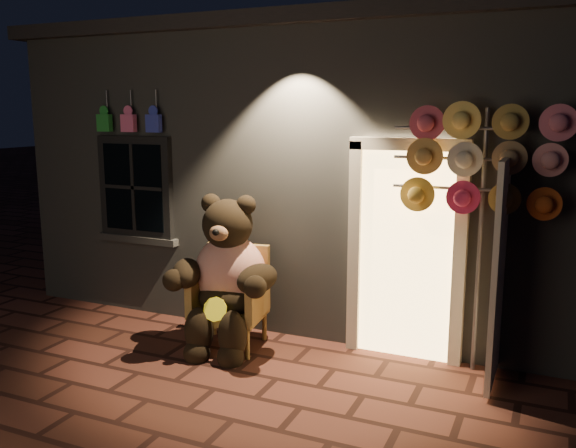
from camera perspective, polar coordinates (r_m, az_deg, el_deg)
The scene contains 5 objects.
ground at distance 5.67m, azimuth -6.93°, elevation -15.09°, with size 60.00×60.00×0.00m, color #5B2D23.
shop_building at distance 8.79m, azimuth 6.31°, elevation 5.92°, with size 7.30×5.95×3.51m.
wicker_armchair at distance 6.48m, azimuth -5.24°, elevation -6.75°, with size 0.80×0.74×1.04m.
teddy_bear at distance 6.29m, azimuth -5.78°, elevation -4.95°, with size 1.20×1.00×1.67m.
hat_rack at distance 5.69m, azimuth 17.73°, elevation 5.47°, with size 1.53×0.22×2.49m.
Camera 1 is at (2.66, -4.36, 2.46)m, focal length 38.00 mm.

